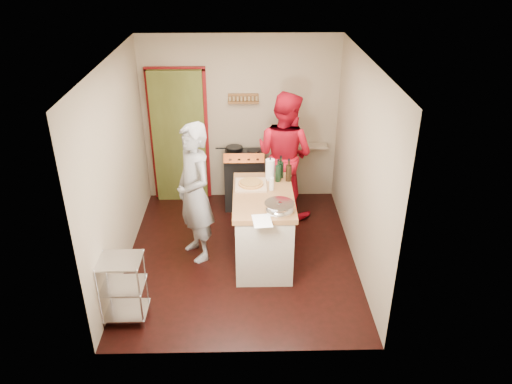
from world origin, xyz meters
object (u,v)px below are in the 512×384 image
stove (244,179)px  person_stripe (195,193)px  wire_shelving (123,286)px  island (263,226)px  person_red (284,155)px

stove → person_stripe: 1.60m
stove → wire_shelving: bearing=-116.9°
stove → island: island is taller
stove → person_stripe: size_ratio=0.54×
stove → person_red: bearing=-20.4°
person_red → person_stripe: bearing=80.1°
island → person_stripe: (-0.87, 0.12, 0.42)m
wire_shelving → person_red: size_ratio=0.42×
stove → person_red: 0.81m
person_stripe → person_red: person_red is taller
wire_shelving → person_stripe: person_stripe is taller
wire_shelving → island: 1.93m
stove → wire_shelving: stove is taller
wire_shelving → stove: bearing=63.1°
island → person_stripe: bearing=172.3°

